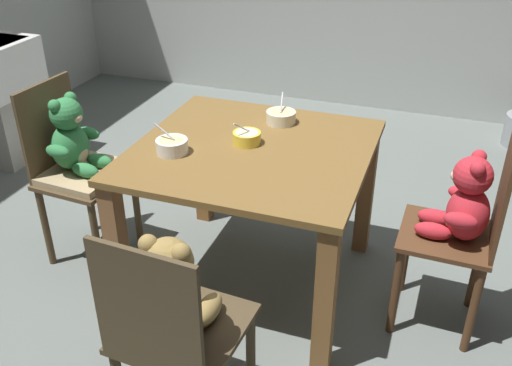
{
  "coord_description": "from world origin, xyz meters",
  "views": [
    {
      "loc": [
        0.78,
        -2.14,
        1.84
      ],
      "look_at": [
        0.0,
        0.05,
        0.53
      ],
      "focal_mm": 40.0,
      "sensor_mm": 36.0,
      "label": 1
    }
  ],
  "objects": [
    {
      "name": "porridge_bowl_white_near_left",
      "position": [
        -0.31,
        -0.16,
        0.77
      ],
      "size": [
        0.15,
        0.14,
        0.13
      ],
      "color": "silver",
      "rests_on": "dining_table"
    },
    {
      "name": "teddy_chair_near_right",
      "position": [
        0.92,
        0.01,
        0.57
      ],
      "size": [
        0.39,
        0.38,
        0.9
      ],
      "rotation": [
        0.0,
        0.0,
        3.11
      ],
      "color": "#4F311C",
      "rests_on": "ground_plane"
    },
    {
      "name": "porridge_bowl_yellow_center",
      "position": [
        -0.04,
        0.03,
        0.77
      ],
      "size": [
        0.13,
        0.13,
        0.12
      ],
      "color": "yellow",
      "rests_on": "dining_table"
    },
    {
      "name": "teddy_chair_near_left",
      "position": [
        -0.91,
        -0.06,
        0.58
      ],
      "size": [
        0.4,
        0.43,
        0.93
      ],
      "rotation": [
        0.0,
        0.0,
        -0.07
      ],
      "color": "#4D3B25",
      "rests_on": "ground_plane"
    },
    {
      "name": "ground_plane",
      "position": [
        0.0,
        0.0,
        -0.02
      ],
      "size": [
        5.2,
        5.2,
        0.04
      ],
      "color": "slate"
    },
    {
      "name": "teddy_chair_near_front",
      "position": [
        0.06,
        -0.91,
        0.58
      ],
      "size": [
        0.42,
        0.43,
        0.91
      ],
      "rotation": [
        0.0,
        0.0,
        1.5
      ],
      "color": "#483A25",
      "rests_on": "ground_plane"
    },
    {
      "name": "porridge_bowl_cream_far_center",
      "position": [
        0.04,
        0.31,
        0.77
      ],
      "size": [
        0.14,
        0.15,
        0.13
      ],
      "color": "beige",
      "rests_on": "dining_table"
    },
    {
      "name": "dining_table",
      "position": [
        0.0,
        0.0,
        0.6
      ],
      "size": [
        1.03,
        1.0,
        0.74
      ],
      "color": "brown",
      "rests_on": "ground_plane"
    }
  ]
}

